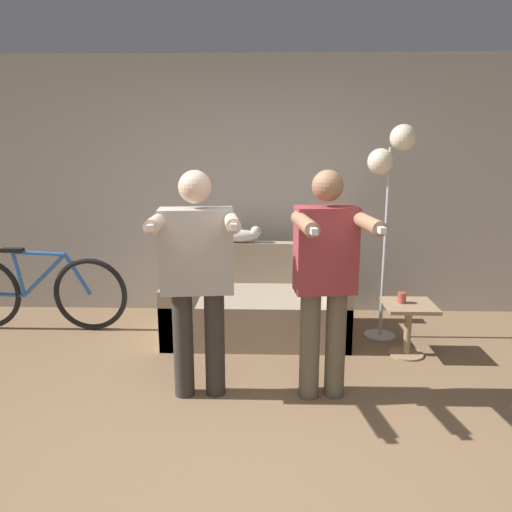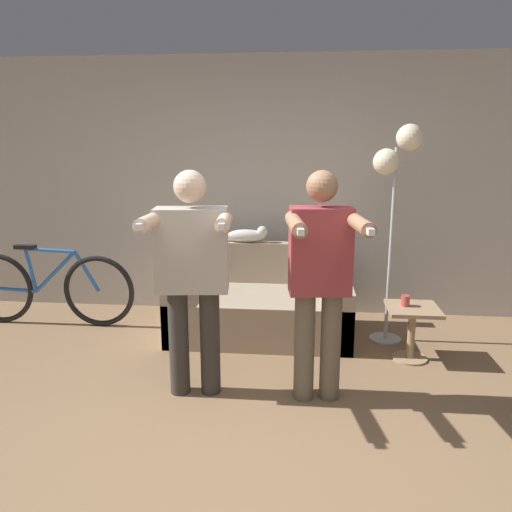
{
  "view_description": "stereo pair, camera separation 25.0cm",
  "coord_description": "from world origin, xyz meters",
  "px_view_note": "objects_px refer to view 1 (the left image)",
  "views": [
    {
      "loc": [
        0.04,
        -2.32,
        1.76
      ],
      "look_at": [
        -0.08,
        1.5,
        0.88
      ],
      "focal_mm": 35.0,
      "sensor_mm": 36.0,
      "label": 1
    },
    {
      "loc": [
        0.29,
        -2.3,
        1.76
      ],
      "look_at": [
        -0.08,
        1.5,
        0.88
      ],
      "focal_mm": 35.0,
      "sensor_mm": 36.0,
      "label": 2
    }
  ],
  "objects_px": {
    "person_left": "(197,269)",
    "cat": "(241,235)",
    "floor_lamp": "(391,168)",
    "side_table": "(409,319)",
    "cup": "(402,298)",
    "bicycle": "(37,292)",
    "couch": "(257,307)",
    "person_right": "(326,273)"
  },
  "relations": [
    {
      "from": "person_left",
      "to": "cat",
      "type": "distance_m",
      "value": 1.57
    },
    {
      "from": "cat",
      "to": "bicycle",
      "type": "xyz_separation_m",
      "value": [
        -1.92,
        -0.32,
        -0.5
      ]
    },
    {
      "from": "floor_lamp",
      "to": "cup",
      "type": "relative_size",
      "value": 21.35
    },
    {
      "from": "person_left",
      "to": "floor_lamp",
      "type": "distance_m",
      "value": 1.99
    },
    {
      "from": "cat",
      "to": "floor_lamp",
      "type": "distance_m",
      "value": 1.53
    },
    {
      "from": "person_right",
      "to": "bicycle",
      "type": "xyz_separation_m",
      "value": [
        -2.58,
        1.24,
        -0.54
      ]
    },
    {
      "from": "cat",
      "to": "side_table",
      "type": "xyz_separation_m",
      "value": [
        1.44,
        -0.82,
        -0.55
      ]
    },
    {
      "from": "person_right",
      "to": "side_table",
      "type": "bearing_deg",
      "value": 36.63
    },
    {
      "from": "side_table",
      "to": "cup",
      "type": "height_order",
      "value": "cup"
    },
    {
      "from": "person_left",
      "to": "floor_lamp",
      "type": "xyz_separation_m",
      "value": [
        1.52,
        1.14,
        0.61
      ]
    },
    {
      "from": "floor_lamp",
      "to": "bicycle",
      "type": "bearing_deg",
      "value": 178.22
    },
    {
      "from": "couch",
      "to": "person_left",
      "type": "xyz_separation_m",
      "value": [
        -0.37,
        -1.21,
        0.67
      ]
    },
    {
      "from": "floor_lamp",
      "to": "bicycle",
      "type": "height_order",
      "value": "floor_lamp"
    },
    {
      "from": "couch",
      "to": "floor_lamp",
      "type": "bearing_deg",
      "value": -3.5
    },
    {
      "from": "person_left",
      "to": "cup",
      "type": "distance_m",
      "value": 1.81
    },
    {
      "from": "bicycle",
      "to": "side_table",
      "type": "bearing_deg",
      "value": -8.44
    },
    {
      "from": "cup",
      "to": "bicycle",
      "type": "relative_size",
      "value": 0.05
    },
    {
      "from": "side_table",
      "to": "bicycle",
      "type": "relative_size",
      "value": 0.26
    },
    {
      "from": "floor_lamp",
      "to": "side_table",
      "type": "relative_size",
      "value": 4.22
    },
    {
      "from": "person_right",
      "to": "bicycle",
      "type": "height_order",
      "value": "person_right"
    },
    {
      "from": "couch",
      "to": "cat",
      "type": "xyz_separation_m",
      "value": [
        -0.16,
        0.35,
        0.61
      ]
    },
    {
      "from": "floor_lamp",
      "to": "side_table",
      "type": "height_order",
      "value": "floor_lamp"
    },
    {
      "from": "couch",
      "to": "person_left",
      "type": "bearing_deg",
      "value": -106.95
    },
    {
      "from": "couch",
      "to": "cup",
      "type": "relative_size",
      "value": 18.29
    },
    {
      "from": "person_left",
      "to": "bicycle",
      "type": "distance_m",
      "value": 2.19
    },
    {
      "from": "bicycle",
      "to": "floor_lamp",
      "type": "bearing_deg",
      "value": -1.78
    },
    {
      "from": "person_left",
      "to": "floor_lamp",
      "type": "relative_size",
      "value": 0.83
    },
    {
      "from": "couch",
      "to": "side_table",
      "type": "relative_size",
      "value": 3.61
    },
    {
      "from": "cat",
      "to": "side_table",
      "type": "relative_size",
      "value": 1.14
    },
    {
      "from": "person_right",
      "to": "cat",
      "type": "relative_size",
      "value": 3.09
    },
    {
      "from": "couch",
      "to": "person_right",
      "type": "xyz_separation_m",
      "value": [
        0.49,
        -1.21,
        0.65
      ]
    },
    {
      "from": "cup",
      "to": "bicycle",
      "type": "bearing_deg",
      "value": 171.79
    },
    {
      "from": "person_left",
      "to": "bicycle",
      "type": "bearing_deg",
      "value": 137.83
    },
    {
      "from": "person_left",
      "to": "side_table",
      "type": "relative_size",
      "value": 3.5
    },
    {
      "from": "couch",
      "to": "side_table",
      "type": "bearing_deg",
      "value": -20.13
    },
    {
      "from": "couch",
      "to": "side_table",
      "type": "xyz_separation_m",
      "value": [
        1.28,
        -0.47,
        0.07
      ]
    },
    {
      "from": "person_left",
      "to": "cup",
      "type": "height_order",
      "value": "person_left"
    },
    {
      "from": "person_right",
      "to": "side_table",
      "type": "relative_size",
      "value": 3.51
    },
    {
      "from": "floor_lamp",
      "to": "bicycle",
      "type": "distance_m",
      "value": 3.44
    },
    {
      "from": "floor_lamp",
      "to": "couch",
      "type": "bearing_deg",
      "value": 176.5
    },
    {
      "from": "floor_lamp",
      "to": "person_left",
      "type": "bearing_deg",
      "value": -143.18
    },
    {
      "from": "floor_lamp",
      "to": "side_table",
      "type": "xyz_separation_m",
      "value": [
        0.13,
        -0.4,
        -1.22
      ]
    }
  ]
}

